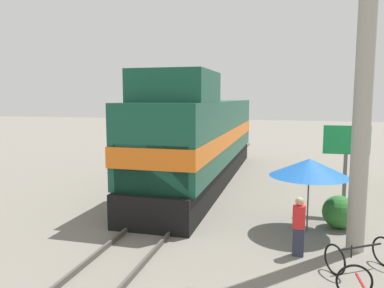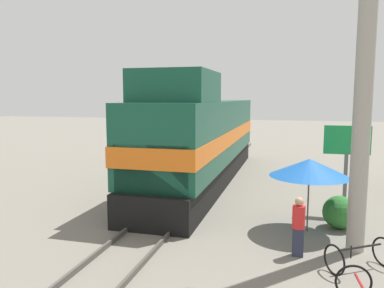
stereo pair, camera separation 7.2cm
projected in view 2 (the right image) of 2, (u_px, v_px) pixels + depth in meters
The scene contains 10 objects.
ground_plane at pixel (171, 212), 14.14m from camera, with size 120.00×120.00×0.00m, color slate.
rail_near at pixel (153, 208), 14.32m from camera, with size 0.08×42.58×0.15m, color #4C4742.
rail_far at pixel (189, 211), 13.95m from camera, with size 0.08×42.58×0.15m, color #4C4742.
locomotive at pixel (202, 139), 18.73m from camera, with size 3.02×15.98×5.30m.
utility_pole at pixel (366, 52), 9.92m from camera, with size 1.80×0.48×10.93m.
vendor_umbrella at pixel (309, 168), 11.83m from camera, with size 2.50×2.50×2.37m.
billboard_sign at pixel (347, 148), 13.70m from camera, with size 1.63×0.12×3.28m.
shrub_cluster at pixel (339, 212), 12.31m from camera, with size 1.09×1.09×1.09m, color #2D722D.
person_bystander at pixel (298, 225), 10.11m from camera, with size 0.34×0.34×1.64m.
bicycle at pixel (359, 255), 9.30m from camera, with size 1.73×1.49×0.76m.
Camera 2 is at (4.31, -13.05, 4.29)m, focal length 35.00 mm.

